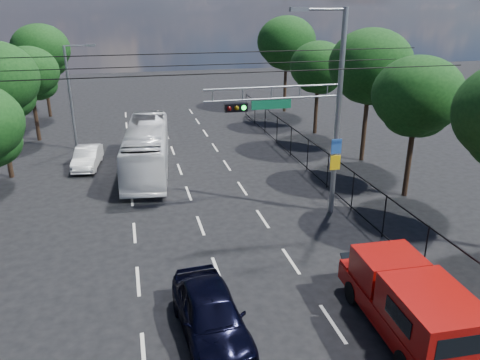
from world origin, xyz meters
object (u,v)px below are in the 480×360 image
object	(u,v)px
signal_mast	(314,108)
white_van	(87,157)
red_pickup	(409,302)
white_bus	(147,149)
navy_hatchback	(211,314)

from	to	relation	value
signal_mast	white_van	distance (m)	15.28
red_pickup	white_van	world-z (taller)	red_pickup
white_bus	signal_mast	bearing A→B (deg)	-42.75
red_pickup	white_bus	distance (m)	18.48
signal_mast	red_pickup	world-z (taller)	signal_mast
red_pickup	navy_hatchback	bearing A→B (deg)	167.27
white_bus	white_van	world-z (taller)	white_bus
signal_mast	navy_hatchback	world-z (taller)	signal_mast
navy_hatchback	red_pickup	bearing A→B (deg)	-16.45
navy_hatchback	signal_mast	bearing A→B (deg)	47.18
signal_mast	navy_hatchback	distance (m)	10.77
signal_mast	red_pickup	bearing A→B (deg)	-91.85
red_pickup	white_van	xyz separation A→B (m)	(-10.50, 18.74, -0.51)
signal_mast	navy_hatchback	xyz separation A→B (m)	(-6.19, -7.61, -4.44)
signal_mast	white_bus	size ratio (longest dim) A/B	0.94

